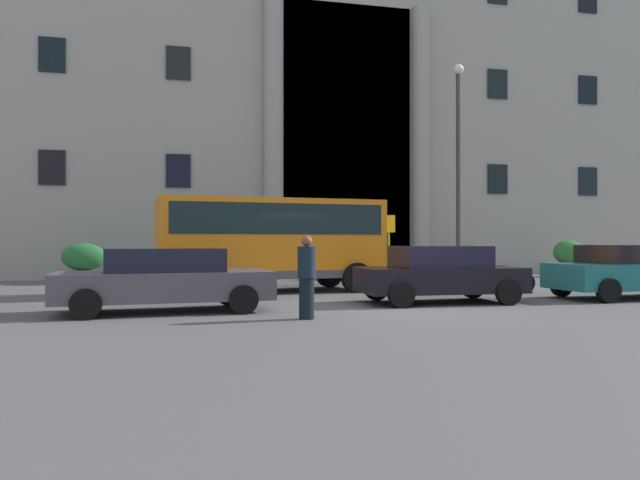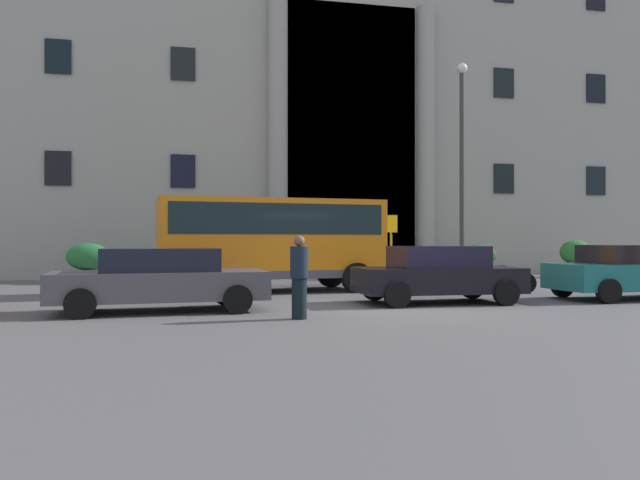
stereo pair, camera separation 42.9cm
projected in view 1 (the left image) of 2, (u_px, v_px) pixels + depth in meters
ground_plane at (406, 312)px, 14.04m from camera, size 80.00×64.00×0.12m
office_building_facade at (276, 71)px, 31.04m from camera, size 36.25×9.66×20.11m
orange_minibus at (271, 237)px, 18.87m from camera, size 6.87×3.20×2.79m
bus_stop_sign at (389, 242)px, 21.71m from camera, size 0.44×0.08×2.44m
hedge_planter_entrance_right at (351, 262)px, 25.05m from camera, size 1.41×0.70×1.43m
hedge_planter_east at (232, 261)px, 23.62m from camera, size 1.91×1.00×1.60m
hedge_planter_far_west at (84, 264)px, 22.34m from camera, size 1.60×0.90×1.46m
hedge_planter_entrance_left at (474, 261)px, 26.36m from camera, size 1.64×0.98×1.41m
hedge_planter_west at (568, 259)px, 26.93m from camera, size 1.49×0.84×1.59m
parked_sedan_far at (630, 271)px, 16.67m from camera, size 4.26×2.11×1.43m
parked_hatchback_near at (164, 279)px, 13.49m from camera, size 4.69×2.35×1.38m
parked_estate_mid at (440, 274)px, 15.50m from camera, size 4.02×2.12×1.42m
motorcycle_near_kerb at (215, 283)px, 16.19m from camera, size 1.90×0.59×0.89m
scooter_by_planter at (500, 278)px, 18.38m from camera, size 1.97×0.68×0.89m
pedestrian_child_trailing at (307, 277)px, 12.27m from camera, size 0.36×0.36×1.65m
lamppost_plaza_centre at (458, 156)px, 23.49m from camera, size 0.40×0.40×8.23m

